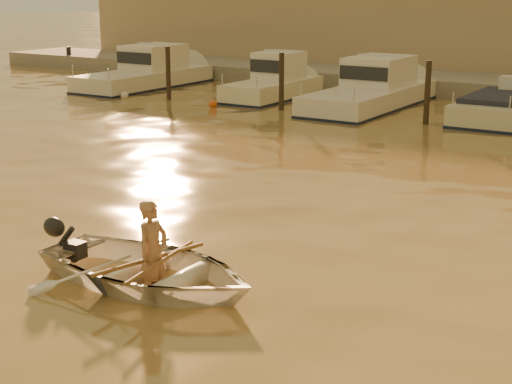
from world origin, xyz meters
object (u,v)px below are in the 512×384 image
Objects in this scene: person at (153,254)px; moored_boat_2 at (371,90)px; dinghy at (148,269)px; moored_boat_0 at (144,72)px; moored_boat_1 at (273,82)px; moored_boat_3 at (503,112)px.

moored_boat_2 is (-4.35, 17.44, 0.12)m from person.
person is (0.10, -0.00, 0.26)m from dinghy.
person is at bearing -90.00° from dinghy.
dinghy is 0.48× the size of moored_boat_0.
dinghy is at bearing -49.88° from moored_boat_0.
person is at bearing -49.68° from moored_boat_0.
moored_boat_0 and moored_boat_1 have the same top height.
dinghy is 0.45× the size of moored_boat_2.
moored_boat_0 is (-14.80, 17.44, 0.12)m from person.
moored_boat_3 is at bearing 0.00° from moored_boat_0.
person is at bearing -91.20° from moored_boat_3.
moored_boat_2 is at bearing 13.72° from dinghy.
moored_boat_3 is (0.46, 17.44, -0.03)m from dinghy.
moored_boat_2 reaches higher than moored_boat_3.
moored_boat_0 is 15.17m from moored_boat_3.
moored_boat_2 reaches higher than dinghy.
moored_boat_1 is (-8.32, 17.44, 0.37)m from dinghy.
moored_boat_1 is at bearing 0.00° from moored_boat_0.
person is 17.97m from moored_boat_2.
person is 19.36m from moored_boat_1.
moored_boat_2 is at bearing 0.00° from moored_boat_0.
dinghy is at bearing -91.52° from moored_boat_3.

